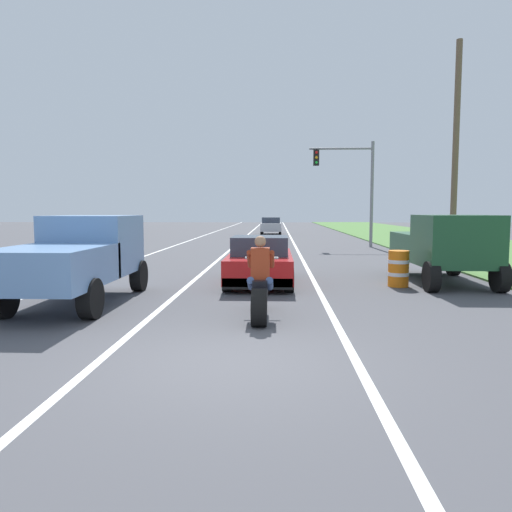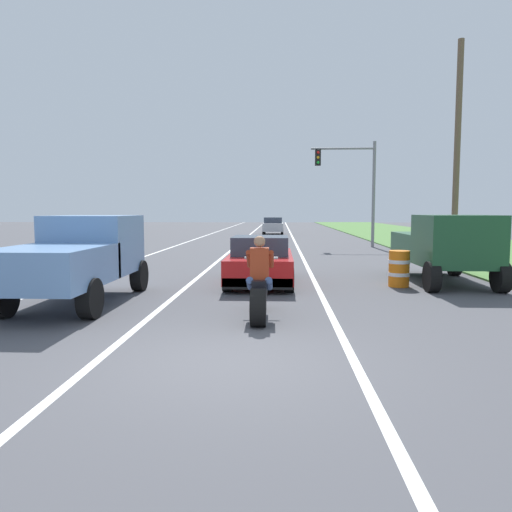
% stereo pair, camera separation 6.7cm
% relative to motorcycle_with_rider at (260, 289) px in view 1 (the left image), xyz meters
% --- Properties ---
extents(ground_plane, '(160.00, 160.00, 0.00)m').
position_rel_motorcycle_with_rider_xyz_m(ground_plane, '(-0.37, -2.73, -0.59)').
color(ground_plane, '#4C4C51').
extents(lane_stripe_left_solid, '(0.14, 120.00, 0.01)m').
position_rel_motorcycle_with_rider_xyz_m(lane_stripe_left_solid, '(-5.77, 17.27, -0.59)').
color(lane_stripe_left_solid, white).
rests_on(lane_stripe_left_solid, ground).
extents(lane_stripe_right_solid, '(0.14, 120.00, 0.01)m').
position_rel_motorcycle_with_rider_xyz_m(lane_stripe_right_solid, '(1.43, 17.27, -0.59)').
color(lane_stripe_right_solid, white).
rests_on(lane_stripe_right_solid, ground).
extents(lane_stripe_centre_dashed, '(0.14, 120.00, 0.01)m').
position_rel_motorcycle_with_rider_xyz_m(lane_stripe_centre_dashed, '(-2.17, 17.27, -0.59)').
color(lane_stripe_centre_dashed, white).
rests_on(lane_stripe_centre_dashed, ground).
extents(grass_verge_right, '(10.00, 120.00, 0.06)m').
position_rel_motorcycle_with_rider_xyz_m(grass_verge_right, '(11.55, 17.27, -0.56)').
color(grass_verge_right, '#517F3D').
rests_on(grass_verge_right, ground).
extents(motorcycle_with_rider, '(0.70, 2.21, 1.62)m').
position_rel_motorcycle_with_rider_xyz_m(motorcycle_with_rider, '(0.00, 0.00, 0.00)').
color(motorcycle_with_rider, black).
rests_on(motorcycle_with_rider, ground).
extents(sports_car_red, '(1.84, 4.30, 1.37)m').
position_rel_motorcycle_with_rider_xyz_m(sports_car_red, '(-0.16, 4.71, 0.04)').
color(sports_car_red, red).
rests_on(sports_car_red, ground).
extents(pickup_truck_left_lane_light_blue, '(2.02, 4.80, 1.98)m').
position_rel_motorcycle_with_rider_xyz_m(pickup_truck_left_lane_light_blue, '(-4.16, 1.49, 0.51)').
color(pickup_truck_left_lane_light_blue, '#6B93C6').
rests_on(pickup_truck_left_lane_light_blue, ground).
extents(pickup_truck_right_shoulder_dark_green, '(2.02, 4.80, 1.98)m').
position_rel_motorcycle_with_rider_xyz_m(pickup_truck_right_shoulder_dark_green, '(5.18, 5.07, 0.51)').
color(pickup_truck_right_shoulder_dark_green, '#1E4C2D').
rests_on(pickup_truck_right_shoulder_dark_green, ground).
extents(traffic_light_mast_near, '(3.68, 0.34, 6.00)m').
position_rel_motorcycle_with_rider_xyz_m(traffic_light_mast_near, '(4.67, 19.04, 3.34)').
color(traffic_light_mast_near, gray).
rests_on(traffic_light_mast_near, ground).
extents(utility_pole_roadside, '(0.24, 0.24, 8.67)m').
position_rel_motorcycle_with_rider_xyz_m(utility_pole_roadside, '(7.33, 10.47, 3.74)').
color(utility_pole_roadside, brown).
rests_on(utility_pole_roadside, ground).
extents(construction_barrel_nearest, '(0.58, 0.58, 1.00)m').
position_rel_motorcycle_with_rider_xyz_m(construction_barrel_nearest, '(3.69, 4.25, -0.09)').
color(construction_barrel_nearest, orange).
rests_on(construction_barrel_nearest, ground).
extents(distant_car_far_ahead, '(1.80, 4.00, 1.50)m').
position_rel_motorcycle_with_rider_xyz_m(distant_car_far_ahead, '(-0.17, 33.97, 0.18)').
color(distant_car_far_ahead, '#B2B2B7').
rests_on(distant_car_far_ahead, ground).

